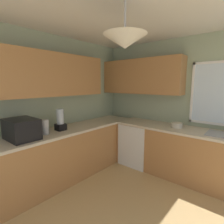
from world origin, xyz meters
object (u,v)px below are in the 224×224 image
dishwasher (138,144)px  bowl (177,125)px  kettle (45,127)px  microwave (22,129)px  blender_appliance (60,121)px

dishwasher → bowl: (0.77, 0.03, 0.51)m
dishwasher → kettle: size_ratio=3.70×
dishwasher → microwave: microwave is taller
bowl → blender_appliance: blender_appliance is taller
blender_appliance → microwave: bearing=-90.0°
kettle → blender_appliance: (-0.02, 0.29, 0.05)m
blender_appliance → bowl: bearing=45.1°
dishwasher → kettle: kettle is taller
bowl → dishwasher: bearing=-177.8°
kettle → blender_appliance: size_ratio=0.63×
microwave → blender_appliance: size_ratio=1.33×
microwave → bowl: microwave is taller
dishwasher → blender_appliance: size_ratio=2.33×
dishwasher → kettle: bearing=-110.7°
microwave → blender_appliance: (0.00, 0.63, 0.02)m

